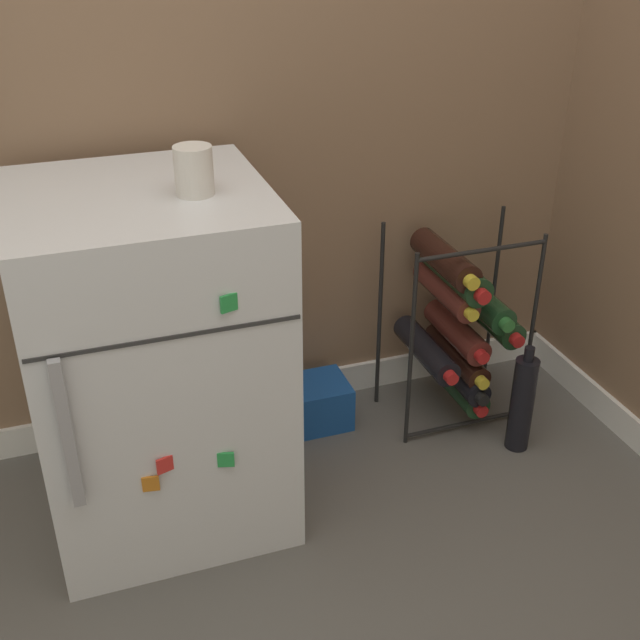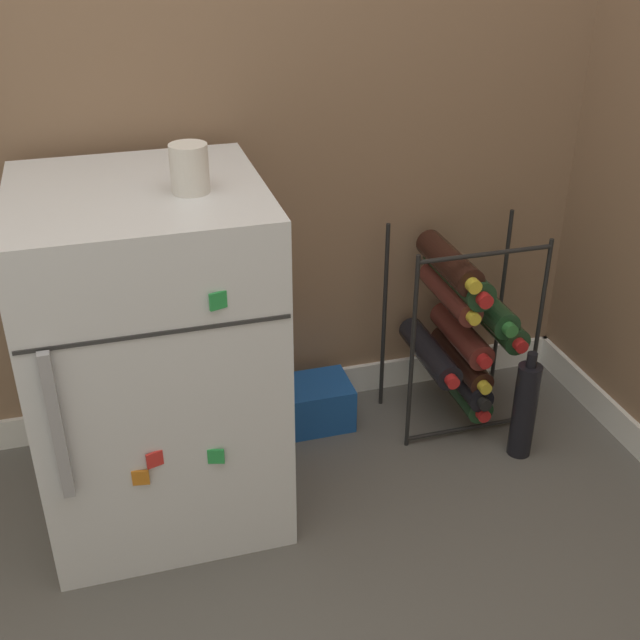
# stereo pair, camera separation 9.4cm
# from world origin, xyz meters

# --- Properties ---
(ground_plane) EXTENTS (14.00, 14.00, 0.00)m
(ground_plane) POSITION_xyz_m (0.00, 0.00, 0.00)
(ground_plane) COLOR #56544F
(mini_fridge) EXTENTS (0.54, 0.57, 0.82)m
(mini_fridge) POSITION_xyz_m (-0.33, 0.37, 0.41)
(mini_fridge) COLOR silver
(mini_fridge) RESTS_ON ground_plane
(wine_rack) EXTENTS (0.38, 0.33, 0.58)m
(wine_rack) POSITION_xyz_m (0.52, 0.48, 0.30)
(wine_rack) COLOR black
(wine_rack) RESTS_ON ground_plane
(soda_box) EXTENTS (0.25, 0.16, 0.13)m
(soda_box) POSITION_xyz_m (0.09, 0.55, 0.07)
(soda_box) COLOR #194C9E
(soda_box) RESTS_ON ground_plane
(fridge_top_cup) EXTENTS (0.08, 0.08, 0.10)m
(fridge_top_cup) POSITION_xyz_m (-0.22, 0.31, 0.87)
(fridge_top_cup) COLOR silver
(fridge_top_cup) RESTS_ON mini_fridge
(loose_bottle_floor) EXTENTS (0.06, 0.06, 0.32)m
(loose_bottle_floor) POSITION_xyz_m (0.62, 0.26, 0.14)
(loose_bottle_floor) COLOR black
(loose_bottle_floor) RESTS_ON ground_plane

